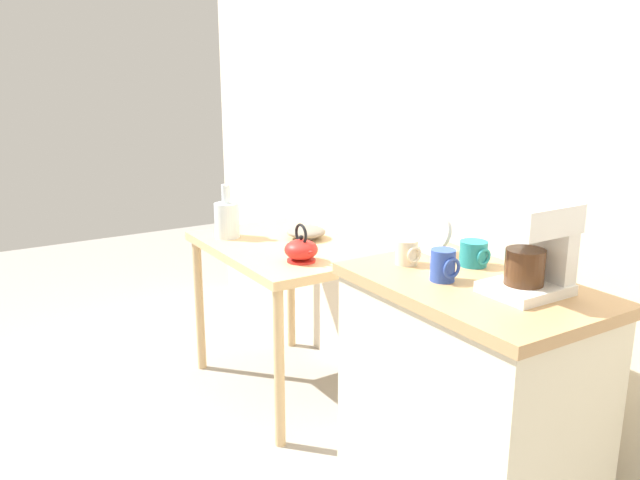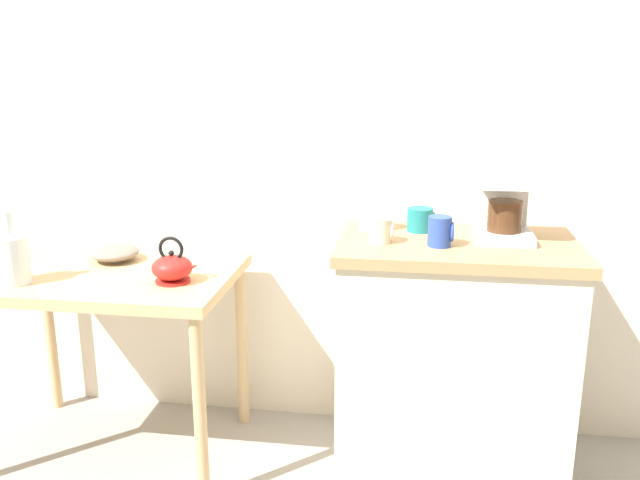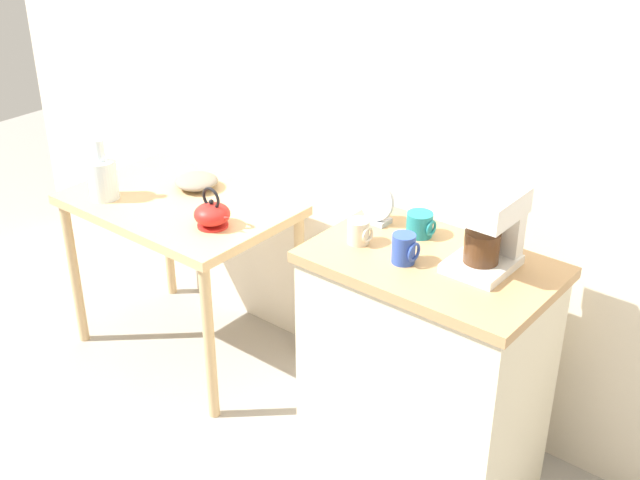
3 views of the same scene
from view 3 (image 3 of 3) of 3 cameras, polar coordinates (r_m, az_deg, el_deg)
ground_plane at (r=3.44m, az=-2.56°, el=-11.28°), size 8.00×8.00×0.00m
back_wall at (r=3.08m, az=4.17°, el=13.23°), size 4.40×0.10×2.80m
wooden_table at (r=3.49m, az=-9.68°, el=1.40°), size 0.93×0.62×0.73m
kitchen_counter at (r=2.85m, az=7.20°, el=-9.37°), size 0.77×0.49×0.91m
bowl_stoneware at (r=3.54m, az=-8.57°, el=4.04°), size 0.18×0.18×0.06m
teakettle at (r=3.19m, az=-7.47°, el=1.78°), size 0.17×0.14×0.16m
glass_carafe_vase at (r=3.50m, az=-14.83°, el=4.21°), size 0.12×0.12×0.26m
coffee_maker at (r=2.53m, az=11.64°, el=1.04°), size 0.18×0.22×0.26m
mug_blue at (r=2.55m, az=5.87°, el=-0.61°), size 0.08×0.07×0.10m
mug_small_cream at (r=2.66m, az=2.72°, el=0.57°), size 0.08×0.07×0.08m
mug_dark_teal at (r=2.73m, az=6.96°, el=1.08°), size 0.09×0.09×0.08m
table_clock at (r=2.79m, az=3.99°, el=2.32°), size 0.12×0.06×0.14m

